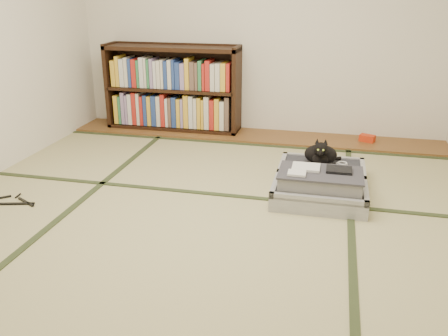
# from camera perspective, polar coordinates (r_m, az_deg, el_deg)

# --- Properties ---
(floor) EXTENTS (4.50, 4.50, 0.00)m
(floor) POSITION_cam_1_polar(r_m,az_deg,el_deg) (3.37, -2.19, -5.98)
(floor) COLOR tan
(floor) RESTS_ON ground
(wood_strip) EXTENTS (4.00, 0.50, 0.02)m
(wood_strip) POSITION_cam_1_polar(r_m,az_deg,el_deg) (5.19, 3.61, 3.92)
(wood_strip) COLOR brown
(wood_strip) RESTS_ON ground
(red_item) EXTENTS (0.17, 0.14, 0.07)m
(red_item) POSITION_cam_1_polar(r_m,az_deg,el_deg) (5.16, 16.84, 3.45)
(red_item) COLOR red
(red_item) RESTS_ON wood_strip
(tatami_borders) EXTENTS (4.00, 4.50, 0.01)m
(tatami_borders) POSITION_cam_1_polar(r_m,az_deg,el_deg) (3.81, -0.24, -2.64)
(tatami_borders) COLOR #2D381E
(tatami_borders) RESTS_ON ground
(bookcase) EXTENTS (1.49, 0.34, 0.96)m
(bookcase) POSITION_cam_1_polar(r_m,az_deg,el_deg) (5.37, -6.16, 9.28)
(bookcase) COLOR black
(bookcase) RESTS_ON wood_strip
(suitcase) EXTENTS (0.70, 0.93, 0.27)m
(suitcase) POSITION_cam_1_polar(r_m,az_deg,el_deg) (3.79, 11.51, -1.66)
(suitcase) COLOR #A4A5A8
(suitcase) RESTS_ON floor
(cat) EXTENTS (0.31, 0.31, 0.25)m
(cat) POSITION_cam_1_polar(r_m,az_deg,el_deg) (4.02, 11.56, 1.64)
(cat) COLOR black
(cat) RESTS_ON suitcase
(cable_coil) EXTENTS (0.10, 0.10, 0.02)m
(cable_coil) POSITION_cam_1_polar(r_m,az_deg,el_deg) (4.08, 14.02, 0.51)
(cable_coil) COLOR white
(cable_coil) RESTS_ON suitcase
(hanger) EXTENTS (0.44, 0.26, 0.01)m
(hanger) POSITION_cam_1_polar(r_m,az_deg,el_deg) (3.94, -24.51, -3.73)
(hanger) COLOR black
(hanger) RESTS_ON floor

